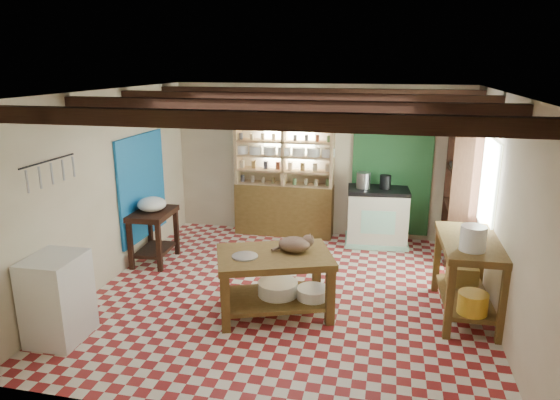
% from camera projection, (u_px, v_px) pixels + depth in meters
% --- Properties ---
extents(floor, '(5.00, 5.00, 0.02)m').
position_uv_depth(floor, '(288.00, 294.00, 6.57)').
color(floor, maroon).
rests_on(floor, ground).
extents(ceiling, '(5.00, 5.00, 0.02)m').
position_uv_depth(ceiling, '(289.00, 92.00, 5.87)').
color(ceiling, '#48474C').
rests_on(ceiling, wall_back).
extents(wall_back, '(5.00, 0.04, 2.60)m').
position_uv_depth(wall_back, '(318.00, 161.00, 8.57)').
color(wall_back, beige).
rests_on(wall_back, floor).
extents(wall_front, '(5.00, 0.04, 2.60)m').
position_uv_depth(wall_front, '(224.00, 282.00, 3.87)').
color(wall_front, beige).
rests_on(wall_front, floor).
extents(wall_left, '(0.04, 5.00, 2.60)m').
position_uv_depth(wall_left, '(108.00, 188.00, 6.74)').
color(wall_left, beige).
rests_on(wall_left, floor).
extents(wall_right, '(0.04, 5.00, 2.60)m').
position_uv_depth(wall_right, '(503.00, 211.00, 5.69)').
color(wall_right, beige).
rests_on(wall_right, floor).
extents(ceiling_beams, '(5.00, 3.80, 0.15)m').
position_uv_depth(ceiling_beams, '(289.00, 103.00, 5.90)').
color(ceiling_beams, black).
rests_on(ceiling_beams, ceiling).
extents(blue_wall_patch, '(0.04, 1.40, 1.60)m').
position_uv_depth(blue_wall_patch, '(142.00, 187.00, 7.63)').
color(blue_wall_patch, '#186AB4').
rests_on(blue_wall_patch, wall_left).
extents(green_wall_patch, '(1.30, 0.04, 2.30)m').
position_uv_depth(green_wall_patch, '(392.00, 167.00, 8.29)').
color(green_wall_patch, '#205028').
rests_on(green_wall_patch, wall_back).
extents(window_back, '(0.90, 0.02, 0.80)m').
position_uv_depth(window_back, '(289.00, 137.00, 8.55)').
color(window_back, silver).
rests_on(window_back, wall_back).
extents(window_right, '(0.02, 1.30, 1.20)m').
position_uv_depth(window_right, '(487.00, 183.00, 6.61)').
color(window_right, silver).
rests_on(window_right, wall_right).
extents(utensil_rail, '(0.06, 0.90, 0.28)m').
position_uv_depth(utensil_rail, '(49.00, 172.00, 5.47)').
color(utensil_rail, black).
rests_on(utensil_rail, wall_left).
extents(pot_rack, '(0.86, 0.12, 0.36)m').
position_uv_depth(pot_rack, '(395.00, 114.00, 7.65)').
color(pot_rack, black).
rests_on(pot_rack, ceiling).
extents(shelving_unit, '(1.70, 0.34, 2.20)m').
position_uv_depth(shelving_unit, '(284.00, 173.00, 8.56)').
color(shelving_unit, tan).
rests_on(shelving_unit, floor).
extents(tall_rack, '(0.40, 0.86, 2.00)m').
position_uv_depth(tall_rack, '(460.00, 196.00, 7.51)').
color(tall_rack, black).
rests_on(tall_rack, floor).
extents(work_table, '(1.56, 1.30, 0.76)m').
position_uv_depth(work_table, '(274.00, 283.00, 5.99)').
color(work_table, brown).
rests_on(work_table, floor).
extents(stove, '(1.03, 0.74, 0.96)m').
position_uv_depth(stove, '(377.00, 217.00, 8.24)').
color(stove, beige).
rests_on(stove, floor).
extents(prep_table, '(0.58, 0.82, 0.80)m').
position_uv_depth(prep_table, '(154.00, 236.00, 7.52)').
color(prep_table, black).
rests_on(prep_table, floor).
extents(white_cabinet, '(0.55, 0.65, 0.95)m').
position_uv_depth(white_cabinet, '(58.00, 298.00, 5.39)').
color(white_cabinet, white).
rests_on(white_cabinet, floor).
extents(right_counter, '(0.71, 1.35, 0.95)m').
position_uv_depth(right_counter, '(467.00, 278.00, 5.91)').
color(right_counter, brown).
rests_on(right_counter, floor).
extents(cat, '(0.48, 0.45, 0.17)m').
position_uv_depth(cat, '(294.00, 244.00, 5.94)').
color(cat, '#82614B').
rests_on(cat, work_table).
extents(steel_tray, '(0.39, 0.39, 0.02)m').
position_uv_depth(steel_tray, '(245.00, 256.00, 5.79)').
color(steel_tray, '#95959C').
rests_on(steel_tray, work_table).
extents(basin_large, '(0.63, 0.63, 0.17)m').
position_uv_depth(basin_large, '(278.00, 288.00, 6.07)').
color(basin_large, white).
rests_on(basin_large, work_table).
extents(basin_small, '(0.49, 0.49, 0.13)m').
position_uv_depth(basin_small, '(313.00, 293.00, 5.98)').
color(basin_small, white).
rests_on(basin_small, work_table).
extents(kettle_left, '(0.24, 0.24, 0.26)m').
position_uv_depth(kettle_left, '(363.00, 180.00, 8.11)').
color(kettle_left, '#95959C').
rests_on(kettle_left, stove).
extents(kettle_right, '(0.19, 0.19, 0.22)m').
position_uv_depth(kettle_right, '(385.00, 182.00, 8.07)').
color(kettle_right, black).
rests_on(kettle_right, stove).
extents(enamel_bowl, '(0.45, 0.45, 0.21)m').
position_uv_depth(enamel_bowl, '(152.00, 204.00, 7.39)').
color(enamel_bowl, white).
rests_on(enamel_bowl, prep_table).
extents(white_bucket, '(0.29, 0.29, 0.28)m').
position_uv_depth(white_bucket, '(473.00, 238.00, 5.42)').
color(white_bucket, white).
rests_on(white_bucket, right_counter).
extents(wicker_basket, '(0.37, 0.30, 0.25)m').
position_uv_depth(wicker_basket, '(462.00, 275.00, 6.22)').
color(wicker_basket, '#9E8140').
rests_on(wicker_basket, right_counter).
extents(yellow_tub, '(0.34, 0.34, 0.24)m').
position_uv_depth(yellow_tub, '(473.00, 303.00, 5.51)').
color(yellow_tub, gold).
rests_on(yellow_tub, right_counter).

